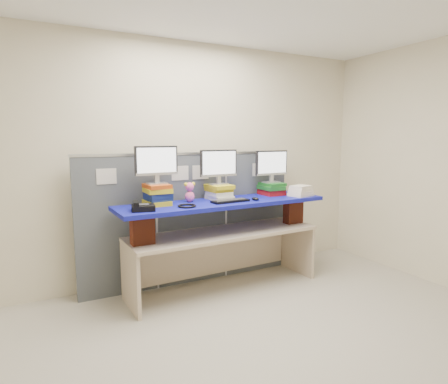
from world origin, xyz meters
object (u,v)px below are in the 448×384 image
desk (224,243)px  blue_board (224,203)px  keyboard (230,201)px  desk_phone (142,207)px  monitor_left (156,163)px  monitor_center (219,165)px  monitor_right (272,164)px

desk → blue_board: bearing=0.0°
blue_board → keyboard: 0.10m
keyboard → desk_phone: (-0.98, -0.04, 0.02)m
monitor_left → keyboard: (0.76, -0.18, -0.43)m
monitor_left → monitor_center: bearing=0.0°
desk → blue_board: size_ratio=0.93×
desk_phone → keyboard: bearing=14.4°
monitor_center → desk: bearing=-89.5°
monitor_left → monitor_center: monitor_left is taller
blue_board → monitor_right: bearing=9.2°
desk → blue_board: blue_board is taller
blue_board → monitor_left: (-0.73, 0.09, 0.46)m
desk → monitor_right: bearing=9.2°
blue_board → monitor_left: monitor_left is taller
desk → monitor_right: (0.72, 0.15, 0.85)m
monitor_right → desk_phone: (-1.67, -0.29, -0.34)m
monitor_center → desk_phone: monitor_center is taller
blue_board → monitor_center: monitor_center is taller
desk → monitor_left: (-0.73, 0.09, 0.92)m
desk → keyboard: bearing=-75.4°
monitor_left → desk_phone: bearing=-136.7°
desk → monitor_left: size_ratio=4.89×
monitor_center → monitor_right: 0.73m
monitor_left → keyboard: bearing=-16.0°
monitor_center → desk_phone: 1.04m
keyboard → monitor_center: bearing=94.4°
keyboard → blue_board: bearing=102.1°
monitor_center → keyboard: (0.03, -0.21, -0.38)m
monitor_right → desk_phone: monitor_right is taller
desk → desk_phone: bearing=-174.1°
blue_board → monitor_center: 0.43m
monitor_right → keyboard: (-0.69, -0.24, -0.36)m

